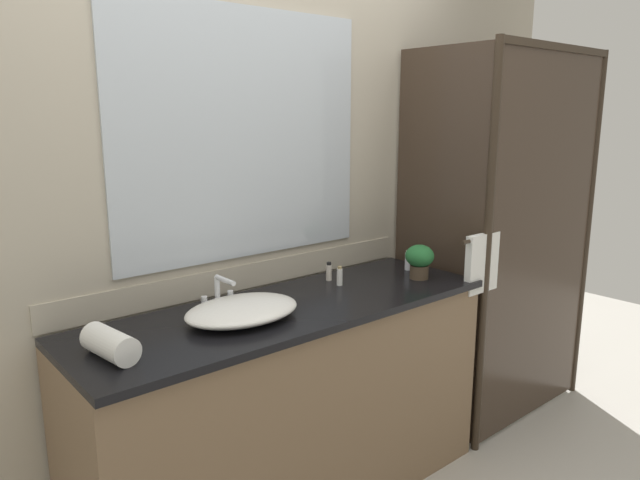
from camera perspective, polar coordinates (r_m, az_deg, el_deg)
wall_back_with_mirror at (r=2.57m, az=-7.55°, el=4.18°), size 4.40×0.06×2.60m
vanity_cabinet at (r=2.57m, az=-2.79°, el=-15.84°), size 1.80×0.58×0.90m
shower_enclosure at (r=3.17m, az=18.04°, el=0.06°), size 1.20×0.59×2.00m
sink_basin at (r=2.24m, az=-7.59°, el=-6.79°), size 0.45×0.33×0.07m
faucet at (r=2.37m, az=-9.83°, el=-5.49°), size 0.17×0.15×0.14m
potted_plant at (r=2.78m, az=9.69°, el=-1.86°), size 0.13×0.13×0.16m
amenity_bottle_conditioner at (r=2.93m, az=8.60°, el=-2.01°), size 0.03×0.03×0.10m
amenity_bottle_body_wash at (r=2.72m, az=0.87°, el=-3.11°), size 0.03×0.03×0.09m
amenity_bottle_lotion at (r=2.65m, az=1.93°, el=-3.55°), size 0.03×0.03×0.09m
rolled_towel_near_edge at (r=1.99m, az=-19.79°, el=-9.53°), size 0.12×0.23×0.10m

